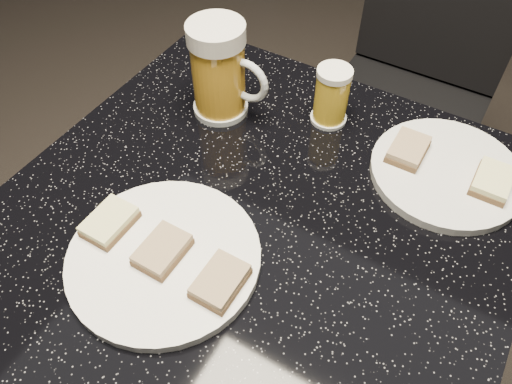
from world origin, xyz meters
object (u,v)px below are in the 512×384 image
table (256,298)px  beer_tumbler (332,96)px  plate_large (164,257)px  beer_mug (220,71)px  plate_small (446,172)px  chair (410,87)px

table → beer_tumbler: bearing=89.7°
plate_large → beer_mug: bearing=108.8°
plate_small → beer_mug: (-0.37, -0.04, 0.07)m
table → beer_tumbler: size_ratio=7.65×
table → chair: size_ratio=0.87×
plate_large → table: (0.06, 0.12, -0.25)m
plate_large → beer_mug: size_ratio=1.59×
plate_small → beer_mug: 0.38m
table → chair: bearing=87.3°
plate_large → beer_mug: (-0.10, 0.29, 0.07)m
beer_mug → beer_tumbler: 0.18m
beer_tumbler → chair: bearing=86.2°
plate_small → beer_mug: bearing=-173.2°
beer_tumbler → chair: size_ratio=0.11×
plate_large → beer_tumbler: size_ratio=2.56×
beer_mug → beer_tumbler: beer_mug is taller
beer_mug → chair: 0.68m
plate_small → chair: 0.60m
beer_mug → chair: size_ratio=0.18×
plate_large → beer_tumbler: (0.07, 0.36, 0.04)m
beer_tumbler → chair: chair is taller
table → beer_mug: 0.40m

